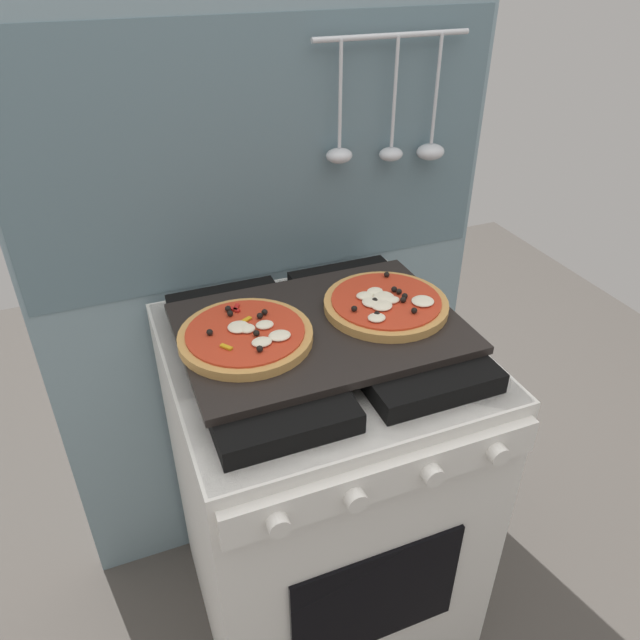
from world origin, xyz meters
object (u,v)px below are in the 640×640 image
object	(u,v)px
baking_tray	(320,328)
pizza_left	(247,336)
stove	(320,489)
pizza_right	(386,304)

from	to	relation	value
baking_tray	pizza_left	xyz separation A→B (m)	(-0.15, -0.00, 0.02)
stove	pizza_right	size ratio (longest dim) A/B	3.58
pizza_left	pizza_right	world-z (taller)	same
stove	pizza_left	size ratio (longest dim) A/B	3.58
stove	pizza_right	distance (m)	0.50
pizza_left	pizza_right	xyz separation A→B (m)	(0.29, 0.01, 0.00)
baking_tray	pizza_right	xyz separation A→B (m)	(0.15, 0.00, 0.02)
stove	pizza_right	xyz separation A→B (m)	(0.15, 0.01, 0.48)
stove	baking_tray	bearing A→B (deg)	90.00
pizza_left	pizza_right	size ratio (longest dim) A/B	1.00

